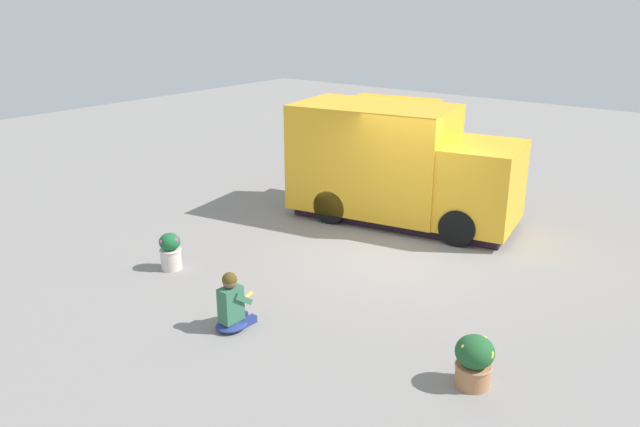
{
  "coord_description": "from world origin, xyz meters",
  "views": [
    {
      "loc": [
        -5.77,
        9.84,
        4.7
      ],
      "look_at": [
        1.09,
        0.92,
        0.83
      ],
      "focal_mm": 35.22,
      "sensor_mm": 36.0,
      "label": 1
    }
  ],
  "objects_px": {
    "person_customer": "(232,306)",
    "planter_flowering_near": "(170,251)",
    "planter_flowering_far": "(474,360)",
    "food_truck": "(398,167)",
    "trash_bin": "(335,161)"
  },
  "relations": [
    {
      "from": "person_customer",
      "to": "trash_bin",
      "type": "xyz_separation_m",
      "value": [
        3.81,
        -7.76,
        0.07
      ]
    },
    {
      "from": "food_truck",
      "to": "person_customer",
      "type": "height_order",
      "value": "food_truck"
    },
    {
      "from": "food_truck",
      "to": "planter_flowering_near",
      "type": "bearing_deg",
      "value": 69.27
    },
    {
      "from": "planter_flowering_near",
      "to": "planter_flowering_far",
      "type": "relative_size",
      "value": 0.99
    },
    {
      "from": "food_truck",
      "to": "planter_flowering_far",
      "type": "xyz_separation_m",
      "value": [
        -4.09,
        4.91,
        -0.83
      ]
    },
    {
      "from": "food_truck",
      "to": "trash_bin",
      "type": "height_order",
      "value": "food_truck"
    },
    {
      "from": "planter_flowering_near",
      "to": "trash_bin",
      "type": "distance_m",
      "value": 7.03
    },
    {
      "from": "planter_flowering_far",
      "to": "trash_bin",
      "type": "distance_m",
      "value": 10.07
    },
    {
      "from": "person_customer",
      "to": "planter_flowering_far",
      "type": "bearing_deg",
      "value": -166.77
    },
    {
      "from": "planter_flowering_near",
      "to": "trash_bin",
      "type": "relative_size",
      "value": 0.8
    },
    {
      "from": "planter_flowering_far",
      "to": "person_customer",
      "type": "bearing_deg",
      "value": 13.23
    },
    {
      "from": "trash_bin",
      "to": "person_customer",
      "type": "bearing_deg",
      "value": 116.12
    },
    {
      "from": "food_truck",
      "to": "planter_flowering_near",
      "type": "relative_size",
      "value": 7.43
    },
    {
      "from": "person_customer",
      "to": "planter_flowering_near",
      "type": "xyz_separation_m",
      "value": [
        2.45,
        -0.86,
        -0.01
      ]
    },
    {
      "from": "food_truck",
      "to": "person_customer",
      "type": "xyz_separation_m",
      "value": [
        -0.61,
        5.72,
        -0.83
      ]
    }
  ]
}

